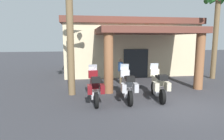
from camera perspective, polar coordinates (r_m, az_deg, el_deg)
ground_plane at (r=9.21m, az=18.15°, el=-9.46°), size 80.00×80.00×0.00m
motel_building at (r=17.28m, az=4.31°, el=6.81°), size 10.69×10.32×4.37m
motorcycle_maroon at (r=9.00m, az=-4.95°, el=-4.86°), size 0.70×2.21×1.61m
motorcycle_silver at (r=9.22m, az=4.36°, el=-4.51°), size 0.73×2.21×1.61m
motorcycle_cream at (r=9.71m, az=12.94°, el=-4.04°), size 0.80×2.21×1.61m
pedestrian at (r=12.80m, az=2.47°, el=0.26°), size 0.32×0.51×1.61m
palm_tree_near_portico at (r=16.14m, az=27.70°, el=14.21°), size 2.00×2.02×6.28m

